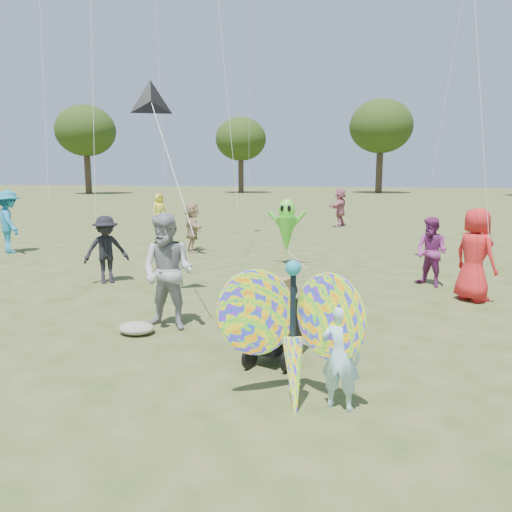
{
  "coord_description": "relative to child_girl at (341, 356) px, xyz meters",
  "views": [
    {
      "loc": [
        1.59,
        -6.05,
        2.4
      ],
      "look_at": [
        -0.2,
        1.5,
        1.1
      ],
      "focal_mm": 35.0,
      "sensor_mm": 36.0,
      "label": 1
    }
  ],
  "objects": [
    {
      "name": "child_girl",
      "position": [
        0.0,
        0.0,
        0.0
      ],
      "size": [
        0.46,
        0.35,
        1.12
      ],
      "primitive_type": "imported",
      "rotation": [
        0.0,
        0.0,
        2.93
      ],
      "color": "#B1EDFB",
      "rests_on": "ground"
    },
    {
      "name": "crowd_g",
      "position": [
        -9.26,
        16.22,
        0.17
      ],
      "size": [
        0.77,
        0.85,
        1.46
      ],
      "primitive_type": "imported",
      "rotation": [
        0.0,
        0.0,
        1.02
      ],
      "color": "yellow",
      "rests_on": "ground"
    },
    {
      "name": "crowd_e",
      "position": [
        1.49,
        6.13,
        0.18
      ],
      "size": [
        0.91,
        0.9,
        1.48
      ],
      "primitive_type": "imported",
      "rotation": [
        0.0,
        0.0,
        5.56
      ],
      "color": "#802A72",
      "rests_on": "ground"
    },
    {
      "name": "crowd_a",
      "position": [
        2.15,
        5.03,
        0.32
      ],
      "size": [
        0.98,
        1.02,
        1.76
      ],
      "primitive_type": "imported",
      "rotation": [
        0.0,
        0.0,
        2.26
      ],
      "color": "red",
      "rests_on": "ground"
    },
    {
      "name": "crowd_b",
      "position": [
        -5.39,
        4.82,
        0.18
      ],
      "size": [
        1.09,
        1.03,
        1.48
      ],
      "primitive_type": "imported",
      "rotation": [
        0.0,
        0.0,
        0.68
      ],
      "color": "black",
      "rests_on": "ground"
    },
    {
      "name": "crowd_j",
      "position": [
        -1.22,
        17.86,
        0.3
      ],
      "size": [
        0.94,
        1.68,
        1.73
      ],
      "primitive_type": "imported",
      "rotation": [
        0.0,
        0.0,
        4.43
      ],
      "color": "#B8697B",
      "rests_on": "ground"
    },
    {
      "name": "jogging_stroller",
      "position": [
        -0.91,
        1.21,
        0.05
      ],
      "size": [
        0.72,
        1.13,
        1.09
      ],
      "rotation": [
        0.0,
        0.0,
        -0.35
      ],
      "color": "black",
      "rests_on": "ground"
    },
    {
      "name": "butterfly_kite",
      "position": [
        -0.49,
        -0.03,
        0.21
      ],
      "size": [
        1.74,
        0.75,
        1.73
      ],
      "color": "#DC5922",
      "rests_on": "ground"
    },
    {
      "name": "tree_line",
      "position": [
        2.35,
        46.16,
        6.3
      ],
      "size": [
        91.78,
        33.6,
        10.79
      ],
      "color": "#3A2D21",
      "rests_on": "ground"
    },
    {
      "name": "crowd_i",
      "position": [
        -10.39,
        7.93,
        0.38
      ],
      "size": [
        1.39,
        1.3,
        1.89
      ],
      "primitive_type": "imported",
      "rotation": [
        0.0,
        0.0,
        2.48
      ],
      "color": "teal",
      "rests_on": "ground"
    },
    {
      "name": "alien_kite",
      "position": [
        -1.92,
        7.85,
        0.41
      ],
      "size": [
        1.12,
        0.69,
        1.74
      ],
      "color": "#55D732",
      "rests_on": "ground"
    },
    {
      "name": "delta_kite_rig",
      "position": [
        -3.58,
        3.47,
        3.04
      ],
      "size": [
        1.68,
        1.61,
        2.59
      ],
      "color": "black",
      "rests_on": "ground"
    },
    {
      "name": "grey_bag",
      "position": [
        -3.14,
        1.73,
        -0.47
      ],
      "size": [
        0.55,
        0.45,
        0.18
      ],
      "primitive_type": "ellipsoid",
      "color": "gray",
      "rests_on": "ground"
    },
    {
      "name": "crowd_d",
      "position": [
        -5.1,
        9.36,
        0.2
      ],
      "size": [
        1.01,
        1.46,
        1.51
      ],
      "primitive_type": "imported",
      "rotation": [
        0.0,
        0.0,
        2.02
      ],
      "color": "tan",
      "rests_on": "ground"
    },
    {
      "name": "ground",
      "position": [
        -1.31,
        1.17,
        -0.56
      ],
      "size": [
        160.0,
        160.0,
        0.0
      ],
      "primitive_type": "plane",
      "color": "#51592B",
      "rests_on": "ground"
    },
    {
      "name": "adult_man",
      "position": [
        -2.77,
        2.09,
        0.34
      ],
      "size": [
        0.93,
        0.75,
        1.79
      ],
      "primitive_type": "imported",
      "rotation": [
        0.0,
        0.0,
        -0.09
      ],
      "color": "#9A999F",
      "rests_on": "ground"
    }
  ]
}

